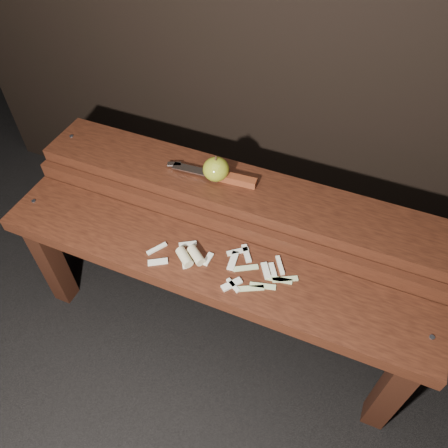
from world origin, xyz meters
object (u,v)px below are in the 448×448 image
at_px(bench_front_tier, 207,278).
at_px(knife, 226,177).
at_px(apple, 216,169).
at_px(bench_rear_tier, 238,207).

height_order(bench_front_tier, knife, knife).
bearing_deg(apple, bench_front_tier, -73.14).
relative_size(bench_rear_tier, apple, 15.29).
distance_m(bench_rear_tier, apple, 0.14).
relative_size(bench_rear_tier, knife, 4.48).
xyz_separation_m(bench_rear_tier, apple, (-0.07, 0.00, 0.12)).
xyz_separation_m(bench_front_tier, apple, (-0.07, 0.23, 0.18)).
xyz_separation_m(bench_front_tier, knife, (-0.04, 0.23, 0.16)).
height_order(apple, knife, apple).
height_order(bench_rear_tier, apple, apple).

